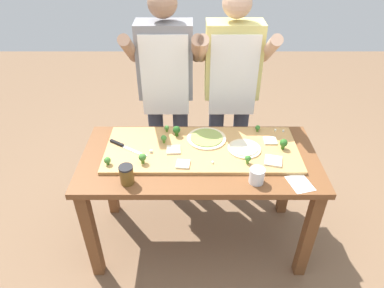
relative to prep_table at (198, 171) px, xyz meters
name	(u,v)px	position (x,y,z in m)	size (l,w,h in m)	color
ground_plane	(197,237)	(0.00, 0.00, -0.67)	(8.00, 8.00, 0.00)	brown
prep_table	(198,171)	(0.00, 0.00, 0.00)	(1.51, 0.70, 0.79)	brown
cutting_board	(200,149)	(0.02, 0.06, 0.13)	(1.24, 0.50, 0.02)	tan
chefs_knife	(122,146)	(-0.50, 0.08, 0.15)	(0.27, 0.18, 0.02)	#B7BABF
pizza_whole_pesto_green	(205,138)	(0.05, 0.16, 0.15)	(0.26, 0.26, 0.02)	beige
pizza_whole_cheese_artichoke	(243,148)	(0.29, 0.05, 0.15)	(0.21, 0.21, 0.02)	beige
pizza_slice_near_left	(272,161)	(0.45, -0.08, 0.15)	(0.10, 0.10, 0.01)	beige
pizza_slice_center	(172,150)	(-0.17, 0.03, 0.15)	(0.09, 0.09, 0.01)	beige
pizza_slice_far_left	(269,140)	(0.47, 0.13, 0.15)	(0.08, 0.08, 0.01)	beige
pizza_slice_near_right	(182,164)	(-0.10, -0.11, 0.15)	(0.08, 0.08, 0.01)	beige
broccoli_floret_back_left	(141,158)	(-0.35, -0.10, 0.18)	(0.05, 0.05, 0.07)	#487A23
broccoli_floret_front_mid	(256,128)	(0.41, 0.26, 0.17)	(0.03, 0.03, 0.05)	#3F7220
broccoli_floret_center_right	(246,159)	(0.29, -0.10, 0.18)	(0.04, 0.04, 0.06)	#3F7220
broccoli_floret_front_left	(175,130)	(-0.15, 0.20, 0.19)	(0.05, 0.05, 0.07)	#2C5915
broccoli_floret_back_right	(282,143)	(0.54, 0.05, 0.18)	(0.05, 0.05, 0.07)	#366618
broccoli_floret_center_left	(162,138)	(-0.23, 0.12, 0.18)	(0.04, 0.04, 0.06)	#487A23
broccoli_floret_front_right	(165,128)	(-0.22, 0.26, 0.17)	(0.03, 0.03, 0.05)	#487A23
broccoli_floret_back_mid	(106,161)	(-0.56, -0.11, 0.17)	(0.04, 0.04, 0.05)	#487A23
cheese_crumble_a	(282,131)	(0.58, 0.25, 0.15)	(0.01, 0.01, 0.01)	white
cheese_crumble_b	(150,151)	(-0.31, 0.01, 0.15)	(0.02, 0.02, 0.02)	silver
cheese_crumble_c	(274,130)	(0.53, 0.26, 0.15)	(0.01, 0.01, 0.01)	white
cheese_crumble_d	(211,162)	(0.08, -0.10, 0.15)	(0.01, 0.01, 0.01)	white
flour_cup	(255,176)	(0.32, -0.24, 0.16)	(0.09, 0.09, 0.09)	white
sauce_jar	(125,175)	(-0.42, -0.25, 0.18)	(0.08, 0.08, 0.12)	brown
recipe_note	(298,183)	(0.57, -0.26, 0.12)	(0.12, 0.15, 0.00)	white
cook_left	(165,83)	(-0.24, 0.63, 0.33)	(0.54, 0.39, 1.67)	#333847
cook_right	(230,83)	(0.25, 0.63, 0.33)	(0.54, 0.39, 1.67)	#333847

